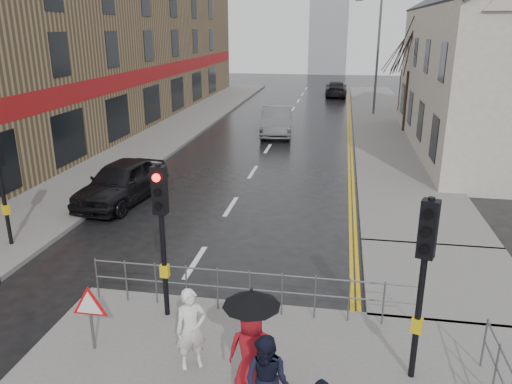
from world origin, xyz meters
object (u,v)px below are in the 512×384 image
at_px(pedestrian_a, 191,329).
at_px(pedestrian_b, 267,383).
at_px(car_parked, 122,182).
at_px(pedestrian_with_umbrella, 252,337).
at_px(car_mid, 277,121).

relative_size(pedestrian_a, pedestrian_b, 0.99).
distance_m(pedestrian_a, car_parked, 10.18).
bearing_deg(pedestrian_with_umbrella, car_parked, 124.96).
relative_size(pedestrian_b, car_parked, 0.35).
xyz_separation_m(pedestrian_a, car_parked, (-5.25, 8.73, -0.16)).
bearing_deg(pedestrian_b, pedestrian_with_umbrella, 137.09).
height_order(pedestrian_with_umbrella, car_parked, pedestrian_with_umbrella).
relative_size(pedestrian_b, pedestrian_with_umbrella, 0.80).
height_order(pedestrian_a, car_mid, pedestrian_a).
distance_m(pedestrian_b, car_parked, 12.04).
xyz_separation_m(car_parked, car_mid, (3.98, 12.82, 0.05)).
relative_size(pedestrian_b, car_mid, 0.32).
bearing_deg(pedestrian_b, car_mid, 117.06).
bearing_deg(pedestrian_a, car_parked, 91.60).
bearing_deg(pedestrian_a, pedestrian_b, -67.08).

